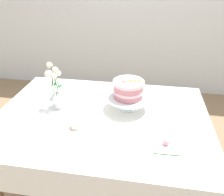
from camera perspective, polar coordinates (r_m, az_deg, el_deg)
The scene contains 8 objects.
ground_plane at distance 2.00m, azimuth -2.13°, elevation -22.22°, with size 12.00×12.00×0.00m, color #8C7051.
dining_table at distance 1.52m, azimuth -2.73°, elevation -7.56°, with size 1.40×1.00×0.74m.
linen_napkin at distance 1.55m, azimuth 3.98°, elevation -2.82°, with size 0.32×0.32×0.00m, color white.
cake_stand at distance 1.50m, azimuth 4.09°, elevation -0.21°, with size 0.29×0.29×0.10m.
layer_cake at distance 1.47m, azimuth 4.20°, elevation 2.34°, with size 0.20×0.20×0.12m.
flower_vase at distance 1.55m, azimuth -14.19°, elevation 1.86°, with size 0.11×0.11×0.33m.
teacup at distance 1.37m, azimuth -8.97°, elevation -6.84°, with size 0.13×0.13×0.05m.
fallen_rose at distance 1.27m, azimuth 13.61°, elevation -11.01°, with size 0.14×0.10×0.04m.
Camera 1 is at (0.26, -1.20, 1.58)m, focal length 35.91 mm.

